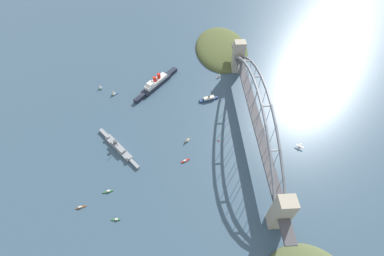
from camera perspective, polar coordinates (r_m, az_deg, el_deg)
The scene contains 16 objects.
ground_plane at distance 360.02m, azimuth 12.62°, elevation -0.28°, with size 1400.00×1400.00×0.00m, color #385166.
harbor_arch_bridge at distance 338.21m, azimuth 13.46°, elevation 2.88°, with size 310.78×16.77×73.03m.
headland_east_shore at distance 490.67m, azimuth 6.54°, elevation 16.50°, with size 138.24×91.43×26.94m.
ocean_liner at distance 411.74m, azimuth -7.70°, elevation 9.59°, with size 77.01×64.79×18.50m.
naval_cruiser at distance 343.17m, azimuth -15.70°, elevation -3.97°, with size 64.14×57.49×16.84m.
harbor_ferry_steamer at distance 388.14m, azimuth 3.65°, elevation 6.34°, with size 11.93×28.71×7.85m.
seaplane_taxiing_near_bridge at distance 359.03m, azimuth 22.30°, elevation -3.62°, with size 8.59×9.10×4.88m.
small_boat_0 at distance 411.05m, azimuth -16.66°, elevation 7.34°, with size 7.03×9.55×8.91m.
small_boat_1 at distance 336.30m, azimuth -1.12°, elevation -2.40°, with size 6.91×7.30×8.82m.
small_boat_2 at distance 427.81m, azimuth 5.85°, elevation 11.36°, with size 6.53×7.68×7.94m.
small_boat_3 at distance 321.71m, azimuth -1.50°, elevation -7.09°, with size 6.22×10.75×2.10m.
small_boat_4 at distance 300.38m, azimuth -16.11°, elevation -18.45°, with size 2.62×9.53×1.86m.
small_boat_5 at distance 317.80m, azimuth -22.93°, elevation -15.48°, with size 3.99×10.94×2.12m.
small_boat_6 at distance 316.17m, azimuth -17.68°, elevation -12.91°, with size 3.74×11.53×2.33m.
small_boat_7 at distance 428.14m, azimuth -19.28°, elevation 8.41°, with size 7.30×5.64×7.37m.
channel_marker_buoy at distance 340.33m, azimuth 5.76°, elevation -2.68°, with size 2.20×2.20×2.75m.
Camera 1 is at (-217.16, 90.56, 272.50)m, focal length 24.67 mm.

